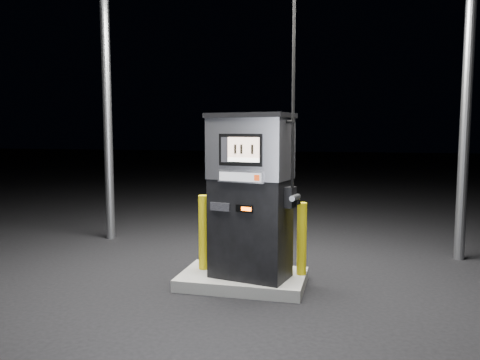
# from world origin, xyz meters

# --- Properties ---
(ground) EXTENTS (80.00, 80.00, 0.00)m
(ground) POSITION_xyz_m (0.00, 0.00, 0.00)
(ground) COLOR black
(ground) RESTS_ON ground
(pump_island) EXTENTS (1.60, 1.00, 0.15)m
(pump_island) POSITION_xyz_m (0.00, 0.00, 0.07)
(pump_island) COLOR slate
(pump_island) RESTS_ON ground
(fuel_dispenser) EXTENTS (1.19, 0.81, 4.27)m
(fuel_dispenser) POSITION_xyz_m (0.12, -0.10, 1.21)
(fuel_dispenser) COLOR black
(fuel_dispenser) RESTS_ON pump_island
(bollard_left) EXTENTS (0.14, 0.14, 0.99)m
(bollard_left) POSITION_xyz_m (-0.56, 0.09, 0.65)
(bollard_left) COLOR #C9B60B
(bollard_left) RESTS_ON pump_island
(bollard_right) EXTENTS (0.13, 0.13, 0.93)m
(bollard_right) POSITION_xyz_m (0.74, 0.15, 0.62)
(bollard_right) COLOR #C9B60B
(bollard_right) RESTS_ON pump_island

